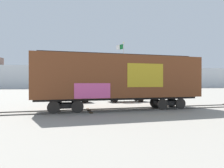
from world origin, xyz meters
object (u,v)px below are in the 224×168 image
at_px(flagpole, 122,63).
at_px(parked_car_black, 71,95).
at_px(freight_car, 120,78).
at_px(parked_car_silver, 126,95).

height_order(flagpole, parked_car_black, flagpole).
distance_m(freight_car, parked_car_black, 8.02).
bearing_deg(flagpole, freight_car, -104.60).
distance_m(freight_car, flagpole, 11.77).
height_order(freight_car, parked_car_silver, freight_car).
height_order(flagpole, parked_car_silver, flagpole).
xyz_separation_m(freight_car, flagpole, (2.91, 11.16, 2.37)).
relative_size(parked_car_black, parked_car_silver, 0.98).
height_order(freight_car, flagpole, flagpole).
bearing_deg(parked_car_black, parked_car_silver, -0.75).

